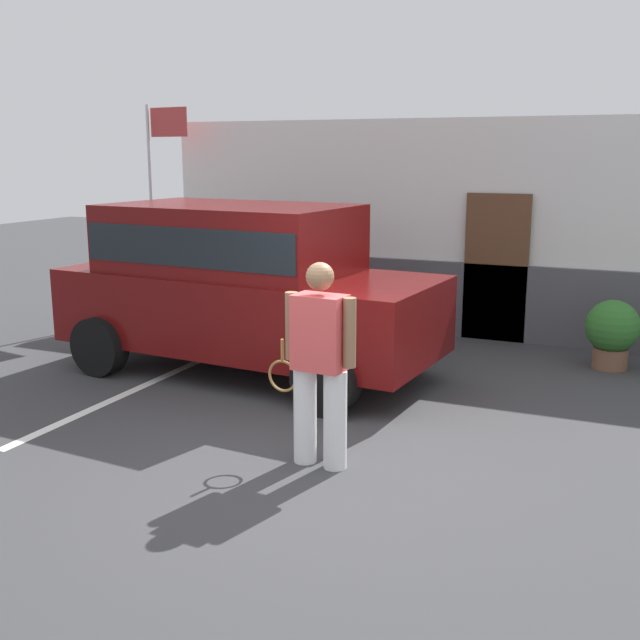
# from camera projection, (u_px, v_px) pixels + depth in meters

# --- Properties ---
(ground_plane) EXTENTS (40.00, 40.00, 0.00)m
(ground_plane) POSITION_uv_depth(u_px,v_px,m) (298.00, 470.00, 6.58)
(ground_plane) COLOR #38383A
(parking_stripe_0) EXTENTS (0.12, 4.40, 0.01)m
(parking_stripe_0) POSITION_uv_depth(u_px,v_px,m) (145.00, 385.00, 8.97)
(parking_stripe_0) COLOR silver
(parking_stripe_0) RESTS_ON ground_plane
(house_frontage) EXTENTS (9.31, 0.40, 3.14)m
(house_frontage) POSITION_uv_depth(u_px,v_px,m) (459.00, 235.00, 11.24)
(house_frontage) COLOR white
(house_frontage) RESTS_ON ground_plane
(parked_suv) EXTENTS (4.73, 2.45, 2.05)m
(parked_suv) POSITION_uv_depth(u_px,v_px,m) (241.00, 280.00, 9.31)
(parked_suv) COLOR #590C0C
(parked_suv) RESTS_ON ground_plane
(tennis_player_man) EXTENTS (0.91, 0.31, 1.78)m
(tennis_player_man) POSITION_uv_depth(u_px,v_px,m) (319.00, 363.00, 6.51)
(tennis_player_man) COLOR white
(tennis_player_man) RESTS_ON ground_plane
(potted_plant_by_porch) EXTENTS (0.66, 0.66, 0.87)m
(potted_plant_by_porch) POSITION_uv_depth(u_px,v_px,m) (612.00, 331.00, 9.58)
(potted_plant_by_porch) COLOR brown
(potted_plant_by_porch) RESTS_ON ground_plane
(flag_pole) EXTENTS (0.80, 0.13, 3.40)m
(flag_pole) POSITION_uv_depth(u_px,v_px,m) (159.00, 173.00, 12.33)
(flag_pole) COLOR silver
(flag_pole) RESTS_ON ground_plane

